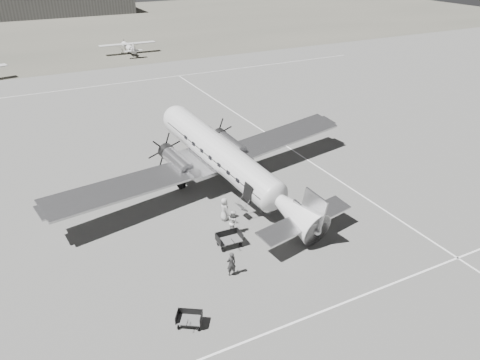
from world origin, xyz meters
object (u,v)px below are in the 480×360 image
object	(u,v)px
hangar_main	(57,3)
baggage_cart_near	(229,240)
light_plane_right	(129,48)
dc3_airliner	(229,163)
passenger	(224,209)
ramp_agent	(234,222)
baggage_cart_far	(189,319)
ground_crew	(231,264)

from	to	relation	value
hangar_main	baggage_cart_near	size ratio (longest dim) A/B	22.87
light_plane_right	baggage_cart_near	distance (m)	65.83
hangar_main	dc3_airliner	xyz separation A→B (m)	(-2.86, -118.66, -0.46)
baggage_cart_near	passenger	world-z (taller)	passenger
light_plane_right	ramp_agent	world-z (taller)	light_plane_right
passenger	ramp_agent	bearing A→B (deg)	170.98
passenger	baggage_cart_far	bearing A→B (deg)	141.16
hangar_main	ramp_agent	distance (m)	124.40
hangar_main	baggage_cart_near	world-z (taller)	hangar_main
baggage_cart_far	passenger	size ratio (longest dim) A/B	0.80
ramp_agent	passenger	xyz separation A→B (m)	(0.20, 1.99, -0.02)
ground_crew	baggage_cart_far	bearing A→B (deg)	37.37
hangar_main	ramp_agent	bearing A→B (deg)	-92.41
hangar_main	dc3_airliner	distance (m)	118.70
dc3_airliner	ramp_agent	size ratio (longest dim) A/B	15.64
hangar_main	baggage_cart_far	xyz separation A→B (m)	(-11.60, -131.48, -2.88)
ground_crew	passenger	size ratio (longest dim) A/B	0.94
hangar_main	light_plane_right	world-z (taller)	hangar_main
baggage_cart_far	ramp_agent	world-z (taller)	ramp_agent
baggage_cart_near	ground_crew	size ratio (longest dim) A/B	1.05
dc3_airliner	passenger	bearing A→B (deg)	-133.00
light_plane_right	ground_crew	distance (m)	68.95
ground_crew	ramp_agent	bearing A→B (deg)	-116.49
light_plane_right	ground_crew	xyz separation A→B (m)	(-11.75, -67.94, -0.23)
baggage_cart_near	ground_crew	distance (m)	3.23
light_plane_right	ground_crew	size ratio (longest dim) A/B	6.08
baggage_cart_near	ground_crew	xyz separation A→B (m)	(-1.28, -2.95, 0.35)
hangar_main	passenger	size ratio (longest dim) A/B	22.58
baggage_cart_far	ramp_agent	distance (m)	9.63
dc3_airliner	baggage_cart_near	world-z (taller)	dc3_airliner
hangar_main	baggage_cart_near	distance (m)	125.79
hangar_main	passenger	world-z (taller)	hangar_main
dc3_airliner	ramp_agent	xyz separation A→B (m)	(-2.38, -5.60, -1.89)
hangar_main	passenger	distance (m)	122.40
baggage_cart_far	ground_crew	size ratio (longest dim) A/B	0.86
dc3_airliner	ground_crew	xyz separation A→B (m)	(-4.67, -9.88, -1.97)
baggage_cart_near	baggage_cart_far	distance (m)	7.95
dc3_airliner	hangar_main	bearing A→B (deg)	76.79
light_plane_right	passenger	world-z (taller)	light_plane_right
dc3_airliner	baggage_cart_far	world-z (taller)	dc3_airliner
ramp_agent	light_plane_right	bearing A→B (deg)	-4.68
light_plane_right	baggage_cart_far	size ratio (longest dim) A/B	7.09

